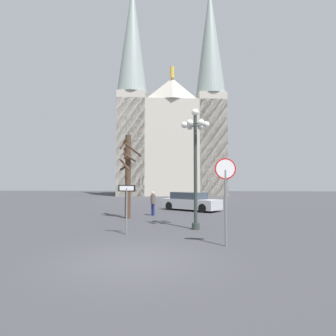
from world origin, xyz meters
TOP-DOWN VIEW (x-y plane):
  - ground_plane at (0.00, 0.00)m, footprint 120.00×120.00m
  - cathedral at (-1.30, 39.05)m, footprint 18.52×13.07m
  - stop_sign at (2.83, 1.92)m, footprint 0.74×0.10m
  - one_way_arrow_sign at (-1.03, 3.76)m, footprint 0.73×0.08m
  - street_lamp at (1.89, 5.26)m, footprint 1.33×1.19m
  - bare_tree at (-2.11, 8.95)m, footprint 1.42×1.43m
  - parked_car_near_silver at (1.76, 13.92)m, footprint 4.68×4.04m
  - pedestrian_walking at (-0.75, 10.43)m, footprint 0.32×0.32m

SIDE VIEW (x-z plane):
  - ground_plane at x=0.00m, z-range 0.00..0.00m
  - parked_car_near_silver at x=1.76m, z-range -0.04..1.37m
  - pedestrian_walking at x=-0.75m, z-range 0.16..1.73m
  - one_way_arrow_sign at x=-1.03m, z-range 0.34..2.41m
  - stop_sign at x=2.83m, z-range 0.59..3.61m
  - bare_tree at x=-2.11m, z-range 0.10..5.32m
  - street_lamp at x=1.89m, z-range 0.90..6.55m
  - cathedral at x=-1.30m, z-range -6.59..29.36m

